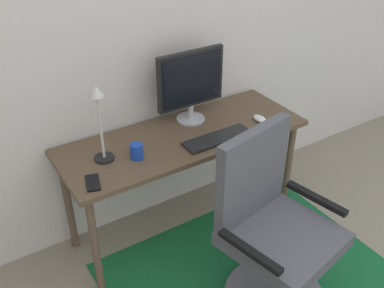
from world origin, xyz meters
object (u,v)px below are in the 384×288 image
object	(u,v)px
keyboard	(218,138)
cell_phone	(93,183)
desk_lamp	(99,115)
monitor	(191,82)
coffee_cup	(137,151)
computer_mouse	(260,119)
office_chair	(272,241)
desk	(184,146)

from	to	relation	value
keyboard	cell_phone	bearing A→B (deg)	-179.32
desk_lamp	monitor	bearing A→B (deg)	11.07
desk_lamp	coffee_cup	bearing A→B (deg)	-28.34
keyboard	computer_mouse	bearing A→B (deg)	6.79
office_chair	desk	bearing A→B (deg)	84.57
monitor	cell_phone	distance (m)	0.87
keyboard	desk	bearing A→B (deg)	131.68
coffee_cup	office_chair	bearing A→B (deg)	-57.49
keyboard	monitor	bearing A→B (deg)	90.61
coffee_cup	office_chair	xyz separation A→B (m)	(0.43, -0.67, -0.34)
desk	desk_lamp	bearing A→B (deg)	178.75
desk	office_chair	world-z (taller)	office_chair
coffee_cup	desk_lamp	xyz separation A→B (m)	(-0.16, 0.08, 0.23)
monitor	desk_lamp	bearing A→B (deg)	-168.93
cell_phone	desk_lamp	distance (m)	0.35
computer_mouse	office_chair	world-z (taller)	office_chair
monitor	cell_phone	xyz separation A→B (m)	(-0.78, -0.30, -0.26)
desk	cell_phone	size ratio (longest dim) A/B	10.83
coffee_cup	cell_phone	distance (m)	0.31
cell_phone	office_chair	size ratio (longest dim) A/B	0.14
coffee_cup	computer_mouse	bearing A→B (deg)	-2.70
desk_lamp	keyboard	bearing A→B (deg)	-14.51
monitor	coffee_cup	size ratio (longest dim) A/B	5.18
computer_mouse	desk	bearing A→B (deg)	167.05
keyboard	computer_mouse	size ratio (longest dim) A/B	4.13
monitor	computer_mouse	bearing A→B (deg)	-34.93
desk	keyboard	size ratio (longest dim) A/B	3.53
coffee_cup	cell_phone	xyz separation A→B (m)	(-0.30, -0.09, -0.04)
monitor	cell_phone	size ratio (longest dim) A/B	3.26
desk	coffee_cup	size ratio (longest dim) A/B	17.22
computer_mouse	desk_lamp	distance (m)	1.04
desk	desk_lamp	size ratio (longest dim) A/B	3.41
monitor	coffee_cup	xyz separation A→B (m)	(-0.48, -0.21, -0.22)
cell_phone	computer_mouse	bearing A→B (deg)	18.85
keyboard	desk_lamp	bearing A→B (deg)	165.49
desk_lamp	cell_phone	bearing A→B (deg)	-128.15
keyboard	computer_mouse	world-z (taller)	computer_mouse
monitor	office_chair	world-z (taller)	monitor
desk	monitor	xyz separation A→B (m)	(0.14, 0.14, 0.34)
coffee_cup	desk_lamp	bearing A→B (deg)	151.66
desk	monitor	size ratio (longest dim) A/B	3.32
desk	desk_lamp	world-z (taller)	desk_lamp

